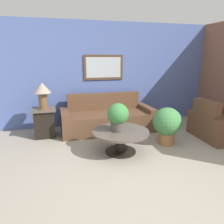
# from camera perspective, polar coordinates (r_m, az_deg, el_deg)

# --- Properties ---
(ground_plane) EXTENTS (20.00, 20.00, 0.00)m
(ground_plane) POSITION_cam_1_polar(r_m,az_deg,el_deg) (3.15, 10.53, -19.70)
(ground_plane) COLOR gray
(wall_back) EXTENTS (7.96, 0.09, 2.60)m
(wall_back) POSITION_cam_1_polar(r_m,az_deg,el_deg) (5.70, -3.14, 9.79)
(wall_back) COLOR #5166A8
(wall_back) RESTS_ON ground_plane
(couch_main) EXTENTS (2.18, 0.92, 0.86)m
(couch_main) POSITION_cam_1_polar(r_m,az_deg,el_deg) (5.30, -1.29, -1.79)
(couch_main) COLOR brown
(couch_main) RESTS_ON ground_plane
(armchair) EXTENTS (1.01, 1.12, 0.86)m
(armchair) POSITION_cam_1_polar(r_m,az_deg,el_deg) (5.34, 26.20, -3.21)
(armchair) COLOR brown
(armchair) RESTS_ON ground_plane
(coffee_table) EXTENTS (1.05, 1.05, 0.43)m
(coffee_table) POSITION_cam_1_polar(r_m,az_deg,el_deg) (4.07, 2.27, -6.46)
(coffee_table) COLOR black
(coffee_table) RESTS_ON ground_plane
(side_table) EXTENTS (0.51, 0.51, 0.64)m
(side_table) POSITION_cam_1_polar(r_m,az_deg,el_deg) (5.10, -17.16, -2.59)
(side_table) COLOR black
(side_table) RESTS_ON ground_plane
(table_lamp) EXTENTS (0.38, 0.38, 0.58)m
(table_lamp) POSITION_cam_1_polar(r_m,az_deg,el_deg) (4.95, -17.75, 5.13)
(table_lamp) COLOR brown
(table_lamp) RESTS_ON side_table
(potted_plant_on_table) EXTENTS (0.40, 0.40, 0.51)m
(potted_plant_on_table) POSITION_cam_1_polar(r_m,az_deg,el_deg) (3.95, 1.56, -1.05)
(potted_plant_on_table) COLOR #4C4742
(potted_plant_on_table) RESTS_ON coffee_table
(potted_plant_floor) EXTENTS (0.58, 0.58, 0.76)m
(potted_plant_floor) POSITION_cam_1_polar(r_m,az_deg,el_deg) (4.55, 14.20, -2.94)
(potted_plant_floor) COLOR #9E6B42
(potted_plant_floor) RESTS_ON ground_plane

